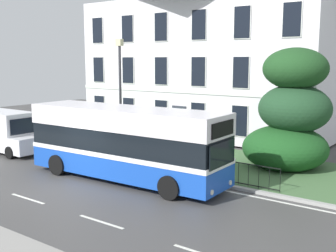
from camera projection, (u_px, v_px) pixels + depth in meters
name	position (u px, v px, depth m)	size (l,w,h in m)	color
ground_plane	(88.00, 181.00, 18.98)	(60.00, 56.00, 0.18)	#444242
georgian_townhouse	(216.00, 53.00, 31.12)	(18.07, 9.45, 11.30)	white
iron_verge_railing	(102.00, 149.00, 22.57)	(19.73, 0.04, 0.97)	black
evergreen_tree	(290.00, 117.00, 20.74)	(4.16, 4.18, 6.01)	#423328
single_decker_bus	(125.00, 143.00, 18.82)	(9.70, 2.85, 3.25)	blue
white_panel_van	(4.00, 131.00, 24.84)	(5.31, 2.13, 2.36)	white
street_lamp_post	(120.00, 90.00, 22.51)	(0.36, 0.24, 6.28)	#333338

